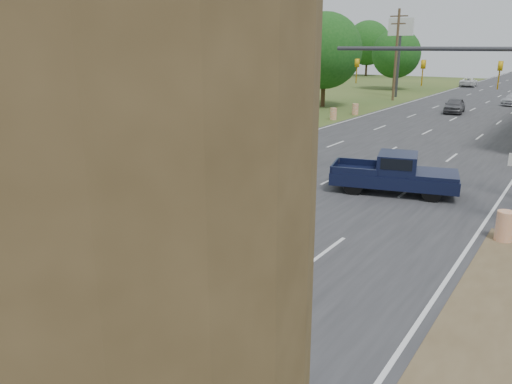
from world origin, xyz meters
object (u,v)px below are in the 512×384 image
Objects in this scene: motorcycle at (66,315)px; distant_car_grey at (455,106)px; red_convertible at (206,239)px; rider at (67,301)px; navy_pickup at (397,173)px; distant_car_white at (468,82)px; blue_pickup at (144,225)px.

distant_car_grey reaches higher than motorcycle.
red_convertible is at bearing -93.75° from distant_car_grey.
navy_pickup is (2.40, 14.74, 0.08)m from rider.
rider is 0.33× the size of distant_car_white.
red_convertible is 2.81× the size of rider.
navy_pickup reaches higher than motorcycle.
motorcycle is (-0.15, -4.65, -0.26)m from red_convertible.
rider reaches higher than motorcycle.
blue_pickup is 1.13× the size of distant_car_grey.
red_convertible is 0.92× the size of distant_car_white.
rider is 4.88m from blue_pickup.
blue_pickup reaches higher than red_convertible.
distant_car_grey reaches higher than distant_car_white.
red_convertible is 10.39m from navy_pickup.
distant_car_grey is (0.36, 39.24, -0.08)m from blue_pickup.
navy_pickup is 62.97m from distant_car_white.
distant_car_white is (-7.37, 76.95, -0.12)m from rider.
distant_car_white is (-7.37, 77.00, 0.19)m from motorcycle.
red_convertible is 39.07m from distant_car_grey.
blue_pickup is 11.33m from navy_pickup.
rider is 77.30m from distant_car_white.
red_convertible is at bearing 90.70° from distant_car_white.
red_convertible is at bearing -27.41° from navy_pickup.
distant_car_grey is at bearing 89.35° from blue_pickup.
navy_pickup is at bearing -97.94° from rider.
rider is at bearing 90.24° from distant_car_white.
blue_pickup is (-2.17, 4.38, -0.02)m from rider.
blue_pickup is at bearing -38.66° from navy_pickup.
distant_car_white reaches higher than motorcycle.
navy_pickup reaches higher than distant_car_white.
distant_car_white is at bearing 93.99° from blue_pickup.
distant_car_grey is at bearing 93.67° from motorcycle.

